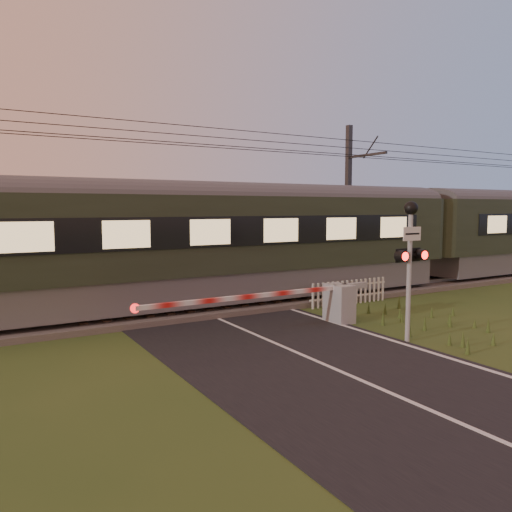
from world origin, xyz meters
TOP-DOWN VIEW (x-y plane):
  - ground at (0.00, 0.00)m, footprint 160.00×160.00m
  - road at (0.02, -0.23)m, footprint 6.00×140.00m
  - track_bed at (0.00, 6.50)m, footprint 140.00×3.40m
  - overhead_wires at (0.00, 6.50)m, footprint 120.00×0.62m
  - train at (10.83, 6.50)m, footprint 42.94×2.96m
  - boom_gate at (2.62, 2.64)m, footprint 7.40×0.89m
  - crossing_signal at (3.08, 0.04)m, footprint 0.92×0.36m
  - picket_fence at (5.09, 4.60)m, footprint 3.45×0.07m
  - catenary_mast at (8.57, 8.73)m, footprint 0.22×2.46m

SIDE VIEW (x-z plane):
  - ground at x=0.00m, z-range 0.00..0.00m
  - road at x=0.02m, z-range 0.00..0.03m
  - track_bed at x=0.00m, z-range -0.13..0.26m
  - picket_fence at x=5.09m, z-range 0.00..0.89m
  - boom_gate at x=2.62m, z-range 0.06..1.24m
  - train at x=10.83m, z-range 0.28..4.28m
  - crossing_signal at x=3.08m, z-range 0.68..4.28m
  - catenary_mast at x=8.57m, z-range 0.14..7.30m
  - overhead_wires at x=0.00m, z-range 5.41..6.04m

